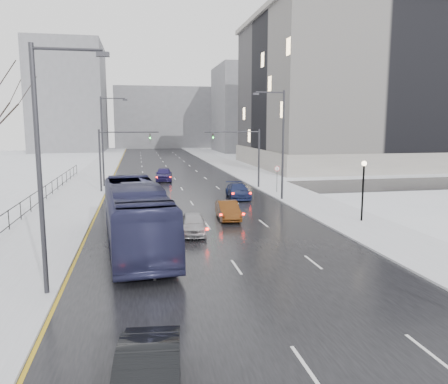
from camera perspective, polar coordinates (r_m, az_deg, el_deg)
road at (r=58.67m, az=-6.60°, el=1.94°), size 16.00×150.00×0.04m
cross_road at (r=46.82m, az=-5.42°, el=0.23°), size 130.00×10.00×0.04m
sidewalk_left at (r=58.78m, az=-16.86°, el=1.69°), size 5.00×150.00×0.16m
sidewalk_right at (r=60.39m, az=3.38°, el=2.23°), size 5.00×150.00×0.16m
park_strip at (r=60.48m, az=-25.85°, el=1.36°), size 14.00×150.00×0.12m
streetlight_r_mid at (r=40.18m, az=7.40°, el=6.81°), size 2.95×0.25×10.00m
streetlight_l_near at (r=18.48m, az=-22.38°, el=3.98°), size 2.95×0.25×10.00m
streetlight_l_far at (r=50.22m, az=-15.36°, el=6.95°), size 2.95×0.25×10.00m
lamppost_r_mid at (r=32.36m, az=17.73°, el=1.25°), size 0.36×0.36×4.28m
mast_signal_right at (r=47.67m, az=3.34°, el=5.35°), size 6.10×0.33×6.50m
mast_signal_left at (r=46.25m, az=-14.59°, el=4.97°), size 6.10×0.33×6.50m
no_uturn_sign at (r=44.52m, az=6.95°, el=2.72°), size 0.60×0.06×2.70m
civic_building at (r=80.59m, az=18.66°, el=11.36°), size 41.00×31.00×24.80m
bldg_far_right at (r=117.75m, az=5.01°, el=10.72°), size 24.00×20.00×22.00m
bldg_far_left at (r=124.50m, az=-19.59°, el=11.53°), size 18.00×22.00×28.00m
bldg_far_center at (r=138.36m, az=-7.70°, el=9.55°), size 30.00×18.00×18.00m
sedan_left_near at (r=11.75m, az=-9.90°, el=-23.01°), size 1.99×4.66×1.49m
bus at (r=25.10m, az=-11.44°, el=-3.08°), size 4.22×13.36×3.66m
sedan_center_near at (r=27.99m, az=-4.05°, el=-4.11°), size 2.01×4.12×1.35m
sedan_right_near at (r=32.16m, az=0.51°, el=-2.41°), size 1.59×4.13×1.34m
sedan_right_far at (r=41.49m, az=1.85°, el=0.16°), size 2.19×4.88×1.39m
sedan_center_far at (r=54.72m, az=-7.87°, el=2.33°), size 2.33×5.07×1.68m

